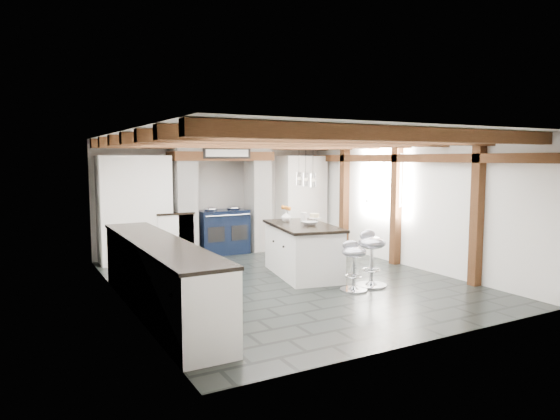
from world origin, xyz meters
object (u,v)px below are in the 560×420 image
kitchen_island (302,249)px  bar_stool_near (371,252)px  range_cooker (222,231)px  bar_stool_far (354,260)px

kitchen_island → bar_stool_near: 1.26m
range_cooker → kitchen_island: bearing=-79.6°
range_cooker → bar_stool_far: 3.69m
range_cooker → bar_stool_near: (0.98, -3.56, 0.07)m
range_cooker → kitchen_island: 2.47m
kitchen_island → bar_stool_near: kitchen_island is taller
kitchen_island → bar_stool_near: size_ratio=2.17×
range_cooker → bar_stool_far: (0.59, -3.64, -0.00)m
range_cooker → bar_stool_far: size_ratio=1.35×
range_cooker → bar_stool_near: size_ratio=1.16×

